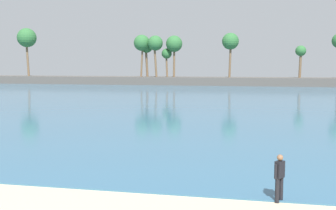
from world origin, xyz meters
TOP-DOWN VIEW (x-y plane):
  - sea at (0.00, 63.17)m, footprint 220.00×112.89m
  - palm_headland at (-2.81, 79.46)m, footprint 110.80×6.15m
  - person_at_waterline at (6.93, 6.78)m, footprint 0.37×0.45m

SIDE VIEW (x-z plane):
  - sea at x=0.00m, z-range 0.00..0.06m
  - person_at_waterline at x=6.93m, z-range 0.06..1.73m
  - palm_headland at x=-2.81m, z-range -3.55..9.42m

